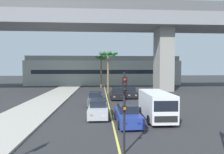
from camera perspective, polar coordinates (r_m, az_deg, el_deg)
The scene contains 13 objects.
sidewalk_left at distance 19.70m, azimuth -24.74°, elevation -10.27°, with size 4.80×80.00×0.15m, color #ADA89E.
lane_stripe_center at distance 26.29m, azimuth -1.41°, elevation -6.95°, with size 0.14×56.00×0.01m, color #DBCC4C.
bridge_overpass at distance 37.34m, azimuth -0.48°, elevation 15.69°, with size 73.34×8.00×16.27m.
pier_building_backdrop at distance 51.20m, azimuth -2.54°, elevation 1.91°, with size 39.86×8.04×7.52m.
car_queue_front at distance 15.20m, azimuth 4.75°, elevation -11.37°, with size 1.90×4.13×1.56m.
car_queue_second at distance 28.49m, azimuth 5.50°, elevation -4.75°, with size 1.87×4.12×1.56m.
car_queue_third at distance 22.60m, azimuth -5.03°, elevation -6.71°, with size 1.92×4.15×1.56m.
car_queue_fourth at distance 27.06m, azimuth 1.39°, elevation -5.14°, with size 1.85×4.11×1.56m.
car_queue_fifth at distance 17.35m, azimuth -4.22°, elevation -9.59°, with size 1.89×4.13×1.56m.
delivery_van at distance 16.73m, azimuth 13.19°, elevation -8.14°, with size 2.22×5.28×2.36m.
traffic_light_median_near at distance 9.58m, azimuth 3.79°, elevation -7.53°, with size 0.24×0.37×4.20m.
palm_tree_near_median at distance 32.17m, azimuth -1.23°, elevation 5.81°, with size 3.31×3.35×7.25m.
palm_tree_mid_median at distance 43.02m, azimuth -3.36°, elevation 4.50°, with size 2.68×2.73×7.31m.
Camera 1 is at (-1.02, -1.90, 4.42)m, focal length 30.13 mm.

